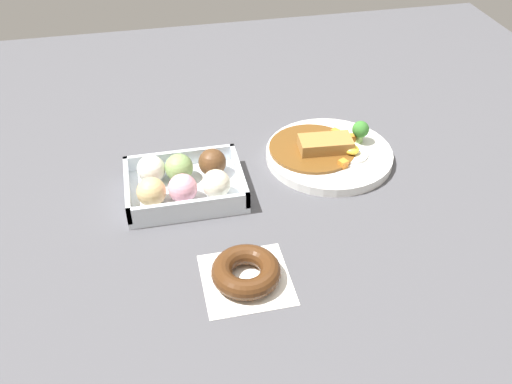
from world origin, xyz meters
name	(u,v)px	position (x,y,z in m)	size (l,w,h in m)	color
ground_plane	(289,185)	(0.00, 0.00, 0.00)	(1.60, 1.60, 0.00)	#4C4C51
curry_plate	(328,152)	(-0.10, -0.07, 0.01)	(0.25, 0.25, 0.06)	white
donut_box	(183,181)	(0.19, -0.02, 0.03)	(0.21, 0.16, 0.06)	silver
chocolate_ring_donut	(246,272)	(0.13, 0.22, 0.02)	(0.13, 0.13, 0.03)	white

